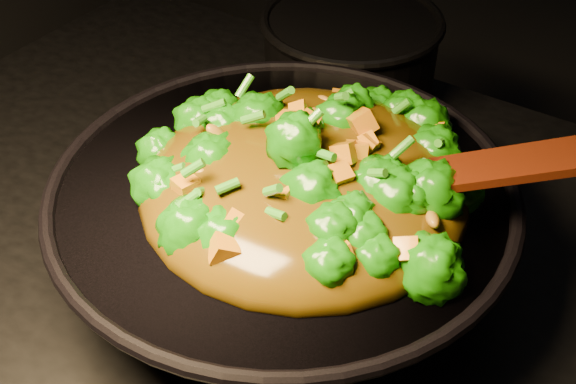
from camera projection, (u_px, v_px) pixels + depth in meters
The scene contains 4 objects.
wok at pixel (283, 233), 0.77m from camera, with size 0.46×0.46×0.13m, color black, non-canonical shape.
stir_fry at pixel (305, 146), 0.69m from camera, with size 0.33×0.33×0.11m, color #1B7D08, non-canonical shape.
spatula at pixel (453, 173), 0.66m from camera, with size 0.32×0.05×0.01m, color #3B1809.
back_pot at pixel (350, 60), 1.04m from camera, with size 0.24×0.24×0.14m, color black.
Camera 1 is at (0.36, -0.49, 1.50)m, focal length 45.00 mm.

